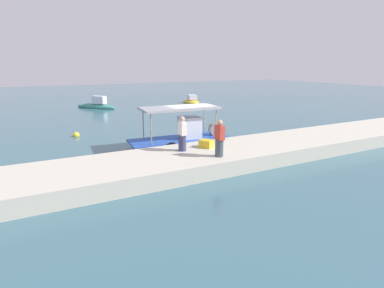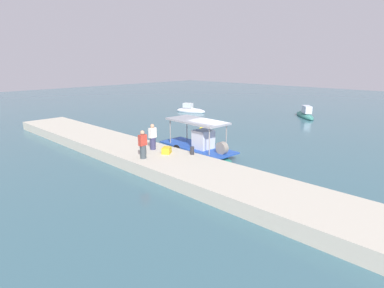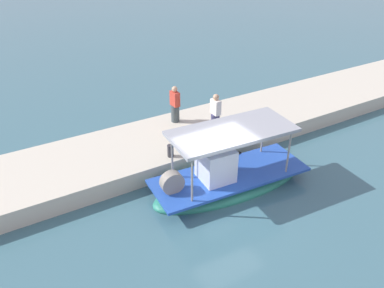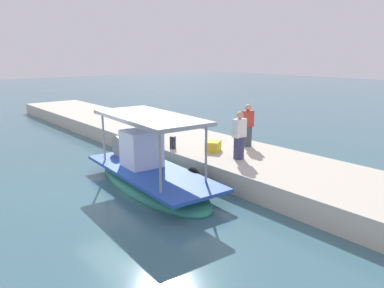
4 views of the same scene
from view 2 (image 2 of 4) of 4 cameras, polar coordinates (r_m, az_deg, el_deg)
name	(u,v)px [view 2 (image 2 of 4)]	position (r m, az deg, el deg)	size (l,w,h in m)	color
ground_plane	(213,154)	(21.32, 3.94, -1.93)	(120.00, 120.00, 0.00)	#3C6572
dock_quay	(168,164)	(18.33, -4.47, -3.62)	(36.00, 3.78, 0.71)	beige
main_fishing_boat	(198,149)	(21.11, 1.10, -0.93)	(6.11, 2.45, 2.73)	#2A866F
fisherman_near_bollard	(153,138)	(19.89, -7.22, 1.11)	(0.37, 0.47, 1.65)	#38385F
fisherman_by_crate	(143,146)	(18.13, -9.00, -0.32)	(0.39, 0.48, 1.66)	#3F494F
mooring_bollard	(192,151)	(18.76, 0.03, -1.23)	(0.24, 0.24, 0.48)	#2D2D33
cargo_crate	(167,150)	(19.06, -4.68, -1.17)	(0.61, 0.49, 0.38)	gold
marker_buoy	(201,129)	(28.70, 1.72, 2.71)	(0.44, 0.44, 0.44)	yellow
moored_boat_near	(305,115)	(37.77, 20.05, 5.06)	(4.11, 4.45, 1.59)	teal
moored_boat_mid	(190,110)	(39.03, -0.28, 6.19)	(4.04, 2.42, 1.36)	white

